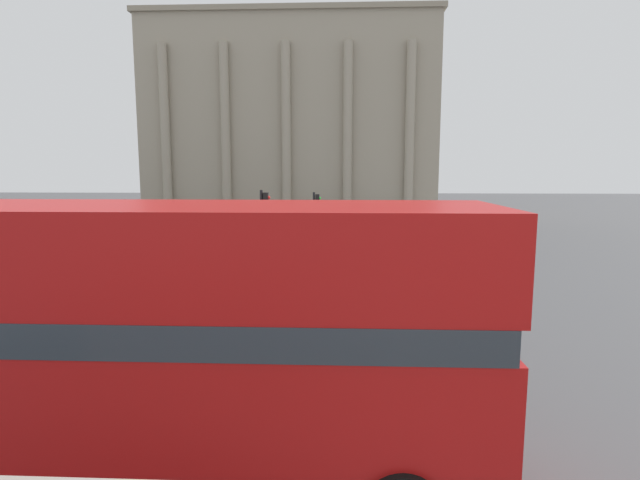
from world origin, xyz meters
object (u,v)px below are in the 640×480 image
at_px(double_decker_bus, 121,331).
at_px(traffic_light_near, 466,262).
at_px(traffic_light_mid, 264,224).
at_px(traffic_light_far, 315,216).
at_px(plaza_building_left, 293,120).
at_px(pedestrian_red, 281,229).
at_px(pedestrian_blue, 373,230).
at_px(pedestrian_yellow, 434,267).

bearing_deg(double_decker_bus, traffic_light_near, 45.48).
distance_m(traffic_light_mid, traffic_light_far, 5.80).
relative_size(plaza_building_left, traffic_light_mid, 7.87).
bearing_deg(traffic_light_mid, traffic_light_far, 72.11).
distance_m(traffic_light_far, pedestrian_red, 6.56).
xyz_separation_m(plaza_building_left, pedestrian_blue, (7.44, -24.91, -9.22)).
bearing_deg(pedestrian_red, plaza_building_left, 110.12).
relative_size(traffic_light_mid, traffic_light_far, 1.09).
bearing_deg(traffic_light_mid, traffic_light_near, -43.52).
bearing_deg(traffic_light_far, pedestrian_red, 112.81).
bearing_deg(traffic_light_far, pedestrian_blue, 60.97).
bearing_deg(traffic_light_near, plaza_building_left, 101.82).
xyz_separation_m(double_decker_bus, pedestrian_yellow, (6.68, 11.89, -1.33)).
height_order(plaza_building_left, traffic_light_far, plaza_building_left).
bearing_deg(pedestrian_blue, traffic_light_far, 167.90).
bearing_deg(pedestrian_red, traffic_light_near, -51.41).
xyz_separation_m(pedestrian_blue, pedestrian_yellow, (1.57, -12.41, 0.07)).
relative_size(double_decker_bus, traffic_light_near, 3.25).
distance_m(pedestrian_blue, pedestrian_red, 5.77).
distance_m(traffic_light_mid, pedestrian_red, 11.56).
relative_size(traffic_light_mid, pedestrian_red, 2.32).
distance_m(pedestrian_red, pedestrian_yellow, 14.42).
relative_size(double_decker_bus, pedestrian_blue, 6.65).
relative_size(traffic_light_near, pedestrian_yellow, 1.91).
height_order(double_decker_bus, traffic_light_near, double_decker_bus).
distance_m(traffic_light_near, traffic_light_far, 12.63).
xyz_separation_m(plaza_building_left, traffic_light_near, (8.90, -42.52, -7.97)).
height_order(traffic_light_near, traffic_light_mid, traffic_light_mid).
distance_m(plaza_building_left, traffic_light_mid, 37.20).
distance_m(traffic_light_near, pedestrian_red, 19.08).
bearing_deg(plaza_building_left, pedestrian_blue, -73.38).
bearing_deg(pedestrian_blue, pedestrian_yellow, -155.84).
bearing_deg(pedestrian_yellow, plaza_building_left, -4.30).
distance_m(double_decker_bus, traffic_light_near, 9.37).
bearing_deg(pedestrian_yellow, traffic_light_far, 18.87).
distance_m(double_decker_bus, plaza_building_left, 49.88).
relative_size(traffic_light_near, pedestrian_red, 1.98).
bearing_deg(pedestrian_red, traffic_light_mid, -70.17).
xyz_separation_m(traffic_light_near, traffic_light_far, (-4.74, 11.71, 0.15)).
xyz_separation_m(traffic_light_far, pedestrian_blue, (3.28, 5.91, -1.41)).
bearing_deg(traffic_light_near, double_decker_bus, -134.49).
bearing_deg(traffic_light_near, pedestrian_red, 112.30).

